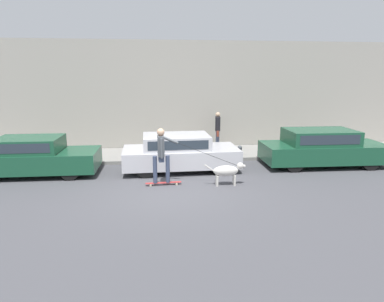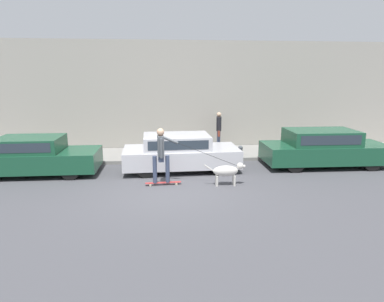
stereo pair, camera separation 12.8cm
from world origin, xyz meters
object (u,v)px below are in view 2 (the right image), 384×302
(parked_car_1, at_px, (180,153))
(dog, at_px, (227,171))
(parked_car_2, at_px, (323,148))
(pedestrian_with_bag, at_px, (219,129))
(fire_hydrant, at_px, (240,154))
(skateboarder, at_px, (161,153))
(parked_car_0, at_px, (35,156))

(parked_car_1, distance_m, dog, 2.34)
(dog, bearing_deg, parked_car_2, 26.97)
(parked_car_1, relative_size, pedestrian_with_bag, 2.51)
(parked_car_2, bearing_deg, fire_hydrant, 167.12)
(parked_car_1, relative_size, skateboarder, 1.40)
(skateboarder, relative_size, pedestrian_with_bag, 1.80)
(parked_car_0, distance_m, pedestrian_with_bag, 7.52)
(parked_car_0, bearing_deg, fire_hydrant, 6.96)
(parked_car_1, bearing_deg, parked_car_0, 179.01)
(parked_car_2, xyz_separation_m, pedestrian_with_bag, (-3.48, 2.83, 0.36))
(pedestrian_with_bag, distance_m, fire_hydrant, 2.22)
(parked_car_0, height_order, skateboarder, skateboarder)
(skateboarder, height_order, fire_hydrant, skateboarder)
(dog, bearing_deg, fire_hydrant, 69.70)
(parked_car_0, bearing_deg, dog, -15.87)
(skateboarder, xyz_separation_m, pedestrian_with_bag, (2.63, 4.52, 0.00))
(parked_car_2, relative_size, skateboarder, 1.57)
(fire_hydrant, bearing_deg, pedestrian_with_bag, 103.35)
(pedestrian_with_bag, bearing_deg, fire_hydrant, 112.56)
(parked_car_1, bearing_deg, pedestrian_with_bag, 54.71)
(parked_car_1, distance_m, skateboarder, 1.86)
(dog, height_order, pedestrian_with_bag, pedestrian_with_bag)
(parked_car_0, relative_size, fire_hydrant, 6.15)
(parked_car_1, bearing_deg, parked_car_2, -0.95)
(pedestrian_with_bag, height_order, fire_hydrant, pedestrian_with_bag)
(parked_car_2, xyz_separation_m, dog, (-4.09, -1.92, -0.21))
(parked_car_2, distance_m, skateboarder, 6.35)
(fire_hydrant, bearing_deg, dog, -112.12)
(dog, bearing_deg, parked_car_0, 164.98)
(skateboarder, bearing_deg, dog, -9.37)
(parked_car_0, bearing_deg, parked_car_1, 0.96)
(parked_car_1, xyz_separation_m, dog, (1.32, -1.92, -0.18))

